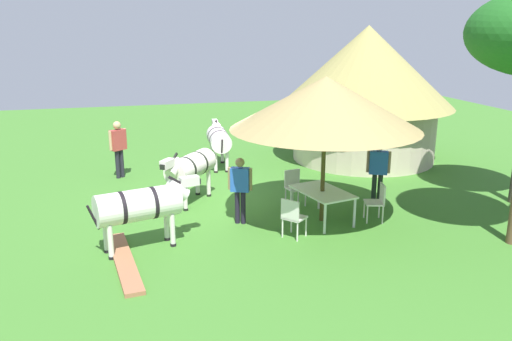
% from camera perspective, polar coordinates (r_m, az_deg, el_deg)
% --- Properties ---
extents(ground_plane, '(36.00, 36.00, 0.00)m').
position_cam_1_polar(ground_plane, '(13.66, -3.52, -3.53)').
color(ground_plane, '#3B7329').
extents(thatched_hut, '(5.84, 5.84, 4.49)m').
position_cam_1_polar(thatched_hut, '(18.08, 11.93, 8.86)').
color(thatched_hut, beige).
rests_on(thatched_hut, ground_plane).
extents(shade_umbrella, '(4.33, 4.33, 3.40)m').
position_cam_1_polar(shade_umbrella, '(11.82, 7.62, 7.34)').
color(shade_umbrella, '#483F19').
rests_on(shade_umbrella, ground_plane).
extents(patio_dining_table, '(1.72, 1.26, 0.74)m').
position_cam_1_polar(patio_dining_table, '(12.31, 7.27, -2.55)').
color(patio_dining_table, silver).
rests_on(patio_dining_table, ground_plane).
extents(patio_chair_near_hut, '(0.54, 0.52, 0.90)m').
position_cam_1_polar(patio_chair_near_hut, '(12.57, 13.19, -3.15)').
color(patio_chair_near_hut, silver).
rests_on(patio_chair_near_hut, ground_plane).
extents(patio_chair_west_end, '(0.50, 0.52, 0.90)m').
position_cam_1_polar(patio_chair_west_end, '(13.41, 4.19, -1.57)').
color(patio_chair_west_end, silver).
rests_on(patio_chair_west_end, ground_plane).
extents(patio_chair_near_lawn, '(0.61, 0.60, 0.90)m').
position_cam_1_polar(patio_chair_near_lawn, '(11.29, 4.02, -4.94)').
color(patio_chair_near_lawn, silver).
rests_on(patio_chair_near_lawn, ground_plane).
extents(guest_beside_umbrella, '(0.35, 0.53, 1.58)m').
position_cam_1_polar(guest_beside_umbrella, '(11.96, -1.76, -1.54)').
color(guest_beside_umbrella, black).
rests_on(guest_beside_umbrella, ground_plane).
extents(guest_behind_table, '(0.39, 0.55, 1.67)m').
position_cam_1_polar(guest_behind_table, '(13.54, 13.25, 0.34)').
color(guest_behind_table, black).
rests_on(guest_behind_table, ground_plane).
extents(standing_watcher, '(0.45, 0.52, 1.74)m').
position_cam_1_polar(standing_watcher, '(16.13, -14.86, 2.82)').
color(standing_watcher, '#201F2A').
rests_on(standing_watcher, ground_plane).
extents(zebra_nearest_camera, '(1.92, 1.61, 1.49)m').
position_cam_1_polar(zebra_nearest_camera, '(13.46, -7.27, 0.32)').
color(zebra_nearest_camera, silver).
rests_on(zebra_nearest_camera, ground_plane).
extents(zebra_by_umbrella, '(1.06, 2.33, 1.49)m').
position_cam_1_polar(zebra_by_umbrella, '(10.84, -12.52, -3.74)').
color(zebra_by_umbrella, silver).
rests_on(zebra_by_umbrella, ground_plane).
extents(zebra_toward_hut, '(2.19, 0.75, 1.48)m').
position_cam_1_polar(zebra_toward_hut, '(16.84, -4.13, 3.48)').
color(zebra_toward_hut, silver).
rests_on(zebra_toward_hut, ground_plane).
extents(brick_patio_kerb, '(2.82, 0.69, 0.08)m').
position_cam_1_polar(brick_patio_kerb, '(10.61, -14.24, -9.63)').
color(brick_patio_kerb, '#9D6344').
rests_on(brick_patio_kerb, ground_plane).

